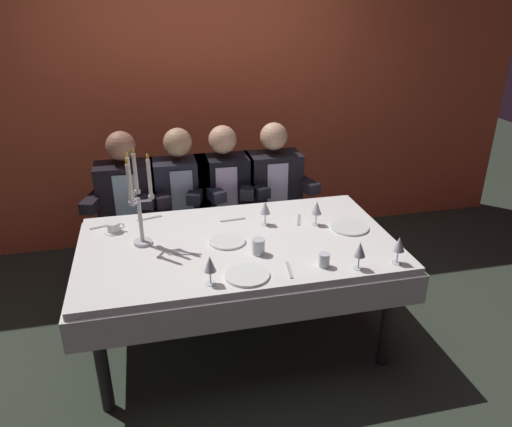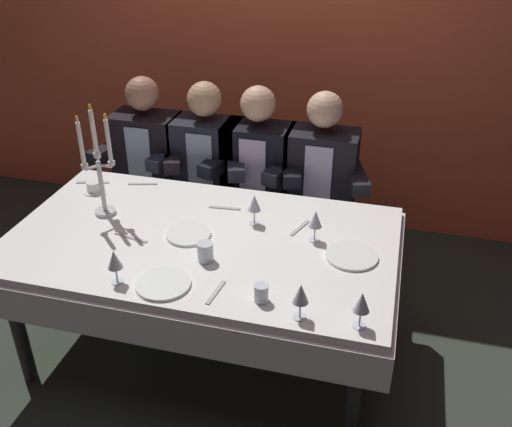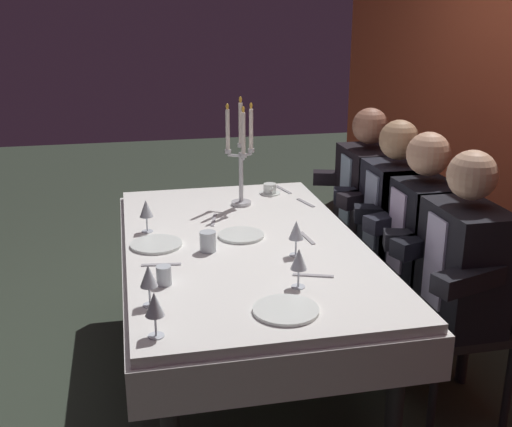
% 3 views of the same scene
% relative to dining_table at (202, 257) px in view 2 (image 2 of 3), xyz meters
% --- Properties ---
extents(ground_plane, '(12.00, 12.00, 0.00)m').
position_rel_dining_table_xyz_m(ground_plane, '(0.00, 0.00, -0.62)').
color(ground_plane, '#2E372B').
extents(back_wall, '(6.00, 0.12, 2.70)m').
position_rel_dining_table_xyz_m(back_wall, '(0.00, 1.66, 0.73)').
color(back_wall, '#E6603A').
rests_on(back_wall, ground_plane).
extents(dining_table, '(1.94, 1.14, 0.74)m').
position_rel_dining_table_xyz_m(dining_table, '(0.00, 0.00, 0.00)').
color(dining_table, white).
rests_on(dining_table, ground_plane).
extents(candelabra, '(0.15, 0.17, 0.60)m').
position_rel_dining_table_xyz_m(candelabra, '(-0.57, 0.09, 0.39)').
color(candelabra, silver).
rests_on(candelabra, dining_table).
extents(dinner_plate_0, '(0.25, 0.25, 0.01)m').
position_rel_dining_table_xyz_m(dinner_plate_0, '(0.74, 0.01, 0.13)').
color(dinner_plate_0, white).
rests_on(dinner_plate_0, dining_table).
extents(dinner_plate_1, '(0.22, 0.22, 0.01)m').
position_rel_dining_table_xyz_m(dinner_plate_1, '(-0.06, -0.00, 0.13)').
color(dinner_plate_1, white).
rests_on(dinner_plate_1, dining_table).
extents(dinner_plate_2, '(0.24, 0.24, 0.01)m').
position_rel_dining_table_xyz_m(dinner_plate_2, '(-0.03, -0.41, 0.13)').
color(dinner_plate_2, white).
rests_on(dinner_plate_2, dining_table).
extents(wine_glass_0, '(0.07, 0.07, 0.16)m').
position_rel_dining_table_xyz_m(wine_glass_0, '(-0.23, -0.44, 0.23)').
color(wine_glass_0, silver).
rests_on(wine_glass_0, dining_table).
extents(wine_glass_1, '(0.07, 0.07, 0.16)m').
position_rel_dining_table_xyz_m(wine_glass_1, '(0.55, 0.12, 0.24)').
color(wine_glass_1, silver).
rests_on(wine_glass_1, dining_table).
extents(wine_glass_2, '(0.07, 0.07, 0.16)m').
position_rel_dining_table_xyz_m(wine_glass_2, '(0.22, 0.19, 0.24)').
color(wine_glass_2, silver).
rests_on(wine_glass_2, dining_table).
extents(wine_glass_3, '(0.07, 0.07, 0.16)m').
position_rel_dining_table_xyz_m(wine_glass_3, '(0.59, -0.47, 0.23)').
color(wine_glass_3, silver).
rests_on(wine_glass_3, dining_table).
extents(wine_glass_4, '(0.07, 0.07, 0.16)m').
position_rel_dining_table_xyz_m(wine_glass_4, '(0.82, -0.46, 0.23)').
color(wine_glass_4, silver).
rests_on(wine_glass_4, dining_table).
extents(water_tumbler_0, '(0.06, 0.06, 0.08)m').
position_rel_dining_table_xyz_m(water_tumbler_0, '(0.41, -0.40, 0.16)').
color(water_tumbler_0, silver).
rests_on(water_tumbler_0, dining_table).
extents(water_tumbler_1, '(0.07, 0.07, 0.09)m').
position_rel_dining_table_xyz_m(water_tumbler_1, '(0.09, -0.18, 0.17)').
color(water_tumbler_1, silver).
rests_on(water_tumbler_1, dining_table).
extents(coffee_cup_0, '(0.13, 0.12, 0.06)m').
position_rel_dining_table_xyz_m(coffee_cup_0, '(-0.74, 0.30, 0.15)').
color(coffee_cup_0, white).
rests_on(coffee_cup_0, dining_table).
extents(knife_0, '(0.19, 0.06, 0.01)m').
position_rel_dining_table_xyz_m(knife_0, '(-0.33, -0.09, 0.12)').
color(knife_0, '#B7B7BC').
rests_on(knife_0, dining_table).
extents(fork_1, '(0.17, 0.06, 0.01)m').
position_rel_dining_table_xyz_m(fork_1, '(-0.52, 0.46, 0.12)').
color(fork_1, '#B7B7BC').
rests_on(fork_1, dining_table).
extents(fork_2, '(0.04, 0.17, 0.01)m').
position_rel_dining_table_xyz_m(fork_2, '(0.21, -0.40, 0.12)').
color(fork_2, '#B7B7BC').
rests_on(fork_2, dining_table).
extents(knife_3, '(0.19, 0.06, 0.01)m').
position_rel_dining_table_xyz_m(knife_3, '(-0.81, 0.40, 0.12)').
color(knife_3, '#B7B7BC').
rests_on(knife_3, dining_table).
extents(fork_4, '(0.17, 0.03, 0.01)m').
position_rel_dining_table_xyz_m(fork_4, '(0.03, 0.30, 0.12)').
color(fork_4, '#B7B7BC').
rests_on(fork_4, dining_table).
extents(fork_5, '(0.07, 0.17, 0.01)m').
position_rel_dining_table_xyz_m(fork_5, '(0.46, 0.21, 0.12)').
color(fork_5, '#B7B7BC').
rests_on(fork_5, dining_table).
extents(seated_diner_0, '(0.63, 0.48, 1.24)m').
position_rel_dining_table_xyz_m(seated_diner_0, '(-0.67, 0.89, 0.11)').
color(seated_diner_0, '#262524').
rests_on(seated_diner_0, ground_plane).
extents(seated_diner_1, '(0.63, 0.48, 1.24)m').
position_rel_dining_table_xyz_m(seated_diner_1, '(-0.27, 0.89, 0.11)').
color(seated_diner_1, '#262524').
rests_on(seated_diner_1, ground_plane).
extents(seated_diner_2, '(0.63, 0.48, 1.24)m').
position_rel_dining_table_xyz_m(seated_diner_2, '(0.06, 0.89, 0.11)').
color(seated_diner_2, '#262524').
rests_on(seated_diner_2, ground_plane).
extents(seated_diner_3, '(0.63, 0.48, 1.24)m').
position_rel_dining_table_xyz_m(seated_diner_3, '(0.46, 0.89, 0.11)').
color(seated_diner_3, '#262524').
rests_on(seated_diner_3, ground_plane).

